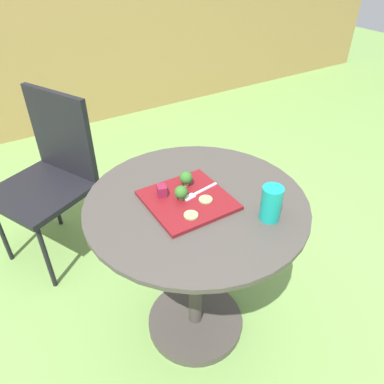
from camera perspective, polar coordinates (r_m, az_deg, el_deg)
ground_plane at (r=1.86m, az=0.51°, el=-19.64°), size 12.00×12.00×0.00m
bamboo_fence at (r=3.48m, az=-22.69°, el=19.14°), size 8.00×0.08×1.37m
patio_table at (r=1.52m, az=0.59°, el=-10.25°), size 0.81×0.81×0.74m
patio_chair at (r=2.04m, az=-21.07°, el=3.54°), size 0.59×0.59×0.90m
salad_plate at (r=1.31m, az=-0.68°, el=-1.26°), size 0.28×0.28×0.01m
drinking_glass at (r=1.24m, az=12.12°, el=-1.99°), size 0.07×0.07×0.12m
fork at (r=1.33m, az=0.85°, el=-0.14°), size 0.15×0.04×0.00m
broccoli_floret_0 at (r=1.29m, az=-1.70°, el=-0.05°), size 0.05×0.05×0.05m
broccoli_floret_1 at (r=1.36m, az=-0.92°, el=2.19°), size 0.05×0.05×0.06m
cucumber_slice_0 at (r=1.23m, az=-0.16°, el=-3.61°), size 0.05×0.05×0.01m
cucumber_slice_1 at (r=1.30m, az=2.13°, el=-1.16°), size 0.05×0.05×0.01m
beet_chunk_0 at (r=1.32m, az=-4.69°, el=0.22°), size 0.04×0.05×0.04m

